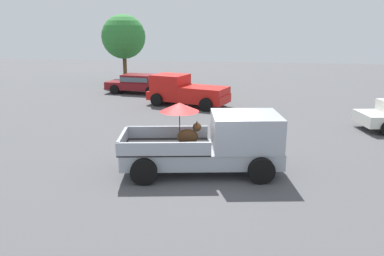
# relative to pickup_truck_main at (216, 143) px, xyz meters

# --- Properties ---
(ground_plane) EXTENTS (80.00, 80.00, 0.00)m
(ground_plane) POSITION_rel_pickup_truck_main_xyz_m (-0.45, -0.10, -0.97)
(ground_plane) COLOR #4C4C4F
(pickup_truck_main) EXTENTS (5.32, 3.03, 2.24)m
(pickup_truck_main) POSITION_rel_pickup_truck_main_xyz_m (0.00, 0.00, 0.00)
(pickup_truck_main) COLOR black
(pickup_truck_main) RESTS_ON ground
(pickup_truck_red) EXTENTS (5.11, 3.19, 1.80)m
(pickup_truck_red) POSITION_rel_pickup_truck_main_xyz_m (-2.98, 10.19, -0.09)
(pickup_truck_red) COLOR black
(pickup_truck_red) RESTS_ON ground
(parked_sedan_far) EXTENTS (4.45, 2.30, 1.33)m
(parked_sedan_far) POSITION_rel_pickup_truck_main_xyz_m (-7.11, 13.85, -0.23)
(parked_sedan_far) COLOR black
(parked_sedan_far) RESTS_ON ground
(tree_by_lot) EXTENTS (3.58, 3.58, 5.59)m
(tree_by_lot) POSITION_rel_pickup_truck_main_xyz_m (-9.69, 18.45, 2.82)
(tree_by_lot) COLOR brown
(tree_by_lot) RESTS_ON ground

